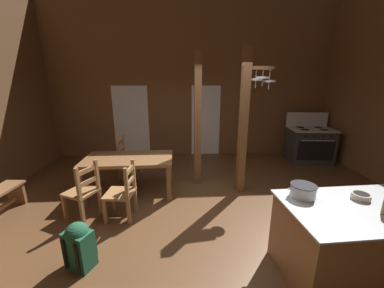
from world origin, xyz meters
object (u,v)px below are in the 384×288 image
(kitchen_island, at_px, (377,241))
(stove_range, at_px, (309,144))
(ladderback_chair_near_window, at_px, (127,158))
(dining_table, at_px, (129,162))
(backpack, at_px, (79,244))
(stockpot_on_counter, at_px, (303,191))
(ladderback_chair_at_table_end, at_px, (123,192))
(mixing_bowl_on_counter, at_px, (361,196))
(ladderback_chair_by_post, at_px, (83,191))

(kitchen_island, bearing_deg, stove_range, 69.64)
(ladderback_chair_near_window, bearing_deg, dining_table, -75.39)
(ladderback_chair_near_window, bearing_deg, backpack, -90.37)
(ladderback_chair_near_window, xyz_separation_m, stockpot_on_counter, (2.62, -2.78, 0.52))
(ladderback_chair_at_table_end, xyz_separation_m, mixing_bowl_on_counter, (2.97, -1.19, 0.48))
(ladderback_chair_by_post, relative_size, mixing_bowl_on_counter, 4.91)
(ladderback_chair_near_window, distance_m, stockpot_on_counter, 3.85)
(backpack, distance_m, stockpot_on_counter, 2.72)
(ladderback_chair_near_window, height_order, ladderback_chair_by_post, same)
(dining_table, distance_m, stockpot_on_counter, 3.13)
(ladderback_chair_by_post, bearing_deg, ladderback_chair_at_table_end, -6.68)
(ladderback_chair_at_table_end, bearing_deg, stove_range, 28.25)
(stockpot_on_counter, bearing_deg, stove_range, 58.07)
(ladderback_chair_by_post, bearing_deg, ladderback_chair_near_window, 77.06)
(ladderback_chair_by_post, xyz_separation_m, mixing_bowl_on_counter, (3.62, -1.27, 0.48))
(ladderback_chair_at_table_end, xyz_separation_m, backpack, (-0.30, -1.01, -0.14))
(mixing_bowl_on_counter, bearing_deg, kitchen_island, -42.56)
(dining_table, xyz_separation_m, stockpot_on_counter, (2.41, -1.98, 0.32))
(stockpot_on_counter, bearing_deg, ladderback_chair_at_table_end, 154.91)
(ladderback_chair_near_window, distance_m, mixing_bowl_on_counter, 4.37)
(dining_table, bearing_deg, ladderback_chair_at_table_end, -85.37)
(kitchen_island, height_order, mixing_bowl_on_counter, mixing_bowl_on_counter)
(stove_range, relative_size, ladderback_chair_by_post, 1.39)
(stove_range, bearing_deg, ladderback_chair_at_table_end, -151.75)
(mixing_bowl_on_counter, bearing_deg, stove_range, 66.61)
(ladderback_chair_at_table_end, bearing_deg, mixing_bowl_on_counter, -21.84)
(stockpot_on_counter, bearing_deg, backpack, 178.28)
(dining_table, distance_m, ladderback_chair_by_post, 1.01)
(ladderback_chair_at_table_end, bearing_deg, stockpot_on_counter, -25.09)
(kitchen_island, xyz_separation_m, ladderback_chair_near_window, (-3.41, 3.03, 0.00))
(ladderback_chair_at_table_end, relative_size, backpack, 1.59)
(stove_range, bearing_deg, backpack, -144.48)
(dining_table, xyz_separation_m, ladderback_chair_at_table_end, (0.07, -0.88, -0.20))
(dining_table, bearing_deg, kitchen_island, -34.78)
(ladderback_chair_near_window, height_order, stockpot_on_counter, stockpot_on_counter)
(kitchen_island, relative_size, stockpot_on_counter, 6.14)
(stove_range, bearing_deg, stockpot_on_counter, -121.93)
(stockpot_on_counter, bearing_deg, mixing_bowl_on_counter, -8.60)
(ladderback_chair_near_window, distance_m, ladderback_chair_by_post, 1.65)
(ladderback_chair_near_window, xyz_separation_m, ladderback_chair_by_post, (-0.37, -1.61, 0.00))
(ladderback_chair_at_table_end, bearing_deg, dining_table, 94.63)
(kitchen_island, height_order, backpack, kitchen_island)
(dining_table, relative_size, stockpot_on_counter, 4.78)
(kitchen_island, relative_size, stove_range, 1.66)
(ladderback_chair_by_post, height_order, backpack, ladderback_chair_by_post)
(stove_range, distance_m, mixing_bowl_on_counter, 3.97)
(ladderback_chair_near_window, relative_size, ladderback_chair_by_post, 1.00)
(stove_range, height_order, dining_table, stove_range)
(dining_table, bearing_deg, backpack, -96.82)
(stove_range, relative_size, backpack, 2.21)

